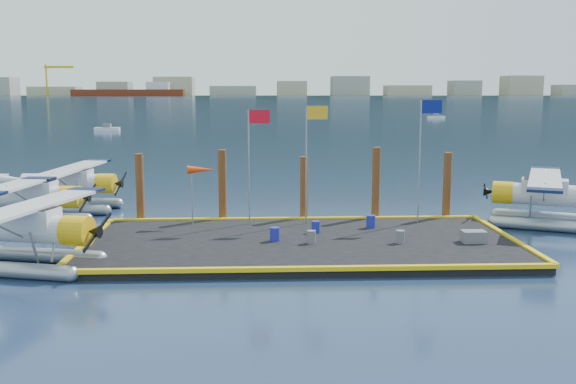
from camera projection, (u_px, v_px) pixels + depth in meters
name	position (u px, v px, depth m)	size (l,w,h in m)	color
ground	(301.00, 248.00, 30.39)	(4000.00, 4000.00, 0.00)	#19294C
dock	(301.00, 244.00, 30.36)	(20.00, 10.00, 0.40)	black
dock_bumpers	(301.00, 238.00, 30.31)	(20.25, 10.25, 0.18)	#E0BB0D
far_backdrop	(348.00, 90.00, 1753.78)	(3050.00, 2050.00, 810.00)	black
seaplane_a	(21.00, 232.00, 26.50)	(9.46, 10.22, 3.63)	#969EA4
seaplane_b	(27.00, 200.00, 34.60)	(9.15, 10.09, 3.57)	#969EA4
seaplane_c	(66.00, 186.00, 39.47)	(9.21, 10.16, 3.60)	#969EA4
seaplane_d	(552.00, 199.00, 34.78)	(9.47, 9.94, 3.64)	#969EA4
drum_0	(275.00, 234.00, 30.05)	(0.46, 0.46, 0.65)	#1B2197
drum_2	(400.00, 237.00, 29.63)	(0.42, 0.42, 0.59)	#5D5E62
drum_3	(311.00, 237.00, 29.58)	(0.43, 0.43, 0.60)	#5D5E62
drum_4	(371.00, 221.00, 32.94)	(0.46, 0.46, 0.65)	#1B2197
drum_5	(316.00, 227.00, 31.76)	(0.42, 0.42, 0.59)	#1B2197
crate	(474.00, 237.00, 29.78)	(1.09, 0.73, 0.54)	#5D5E62
flagpole_red	(253.00, 149.00, 33.35)	(1.14, 0.08, 6.00)	gray
flagpole_yellow	(310.00, 146.00, 33.46)	(1.14, 0.08, 6.20)	gray
flagpole_blue	(424.00, 142.00, 33.69)	(1.14, 0.08, 6.50)	gray
windsock	(201.00, 171.00, 33.41)	(1.40, 0.44, 3.12)	gray
piling_0	(140.00, 190.00, 35.03)	(0.44, 0.44, 4.00)	#4C2A15
piling_1	(222.00, 188.00, 35.21)	(0.44, 0.44, 4.20)	#4C2A15
piling_2	(304.00, 191.00, 35.44)	(0.44, 0.44, 3.80)	#4C2A15
piling_3	(376.00, 186.00, 35.57)	(0.44, 0.44, 4.30)	#4C2A15
piling_4	(447.00, 188.00, 35.77)	(0.44, 0.44, 4.00)	#4C2A15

